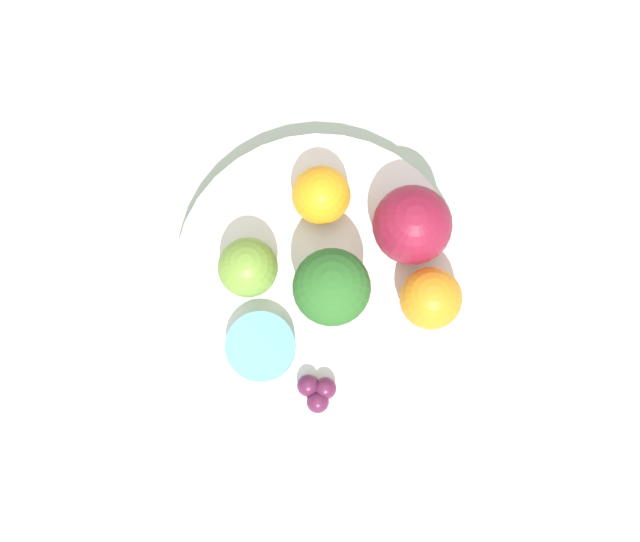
% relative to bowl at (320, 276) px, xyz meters
% --- Properties ---
extents(ground_plane, '(6.00, 6.00, 0.00)m').
position_rel_bowl_xyz_m(ground_plane, '(0.00, 0.00, -0.03)').
color(ground_plane, gray).
extents(table_surface, '(1.20, 1.20, 0.02)m').
position_rel_bowl_xyz_m(table_surface, '(0.00, 0.00, -0.02)').
color(table_surface, '#B2C6B2').
rests_on(table_surface, ground_plane).
extents(bowl, '(0.23, 0.23, 0.03)m').
position_rel_bowl_xyz_m(bowl, '(0.00, 0.00, 0.00)').
color(bowl, white).
rests_on(bowl, table_surface).
extents(broccoli, '(0.06, 0.06, 0.08)m').
position_rel_bowl_xyz_m(broccoli, '(0.00, -0.02, 0.06)').
color(broccoli, '#8CB76B').
rests_on(broccoli, bowl).
extents(apple_red, '(0.05, 0.05, 0.05)m').
position_rel_bowl_xyz_m(apple_red, '(-0.05, 0.02, 0.04)').
color(apple_red, olive).
rests_on(apple_red, bowl).
extents(apple_green, '(0.06, 0.06, 0.06)m').
position_rel_bowl_xyz_m(apple_green, '(0.08, 0.00, 0.04)').
color(apple_green, maroon).
rests_on(apple_green, bowl).
extents(orange_front, '(0.05, 0.05, 0.05)m').
position_rel_bowl_xyz_m(orange_front, '(0.02, 0.05, 0.04)').
color(orange_front, orange).
rests_on(orange_front, bowl).
extents(orange_back, '(0.05, 0.05, 0.05)m').
position_rel_bowl_xyz_m(orange_back, '(0.07, -0.06, 0.04)').
color(orange_back, orange).
rests_on(orange_back, bowl).
extents(grape_cluster, '(0.03, 0.03, 0.02)m').
position_rel_bowl_xyz_m(grape_cluster, '(-0.04, -0.08, 0.02)').
color(grape_cluster, '#5B1E42').
rests_on(grape_cluster, bowl).
extents(small_cup, '(0.05, 0.05, 0.02)m').
position_rel_bowl_xyz_m(small_cup, '(-0.07, -0.03, 0.02)').
color(small_cup, '#66B2DB').
rests_on(small_cup, bowl).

